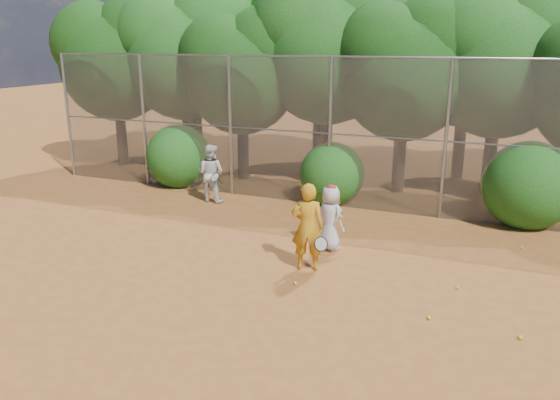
% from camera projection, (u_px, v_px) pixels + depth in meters
% --- Properties ---
extents(ground, '(80.00, 80.00, 0.00)m').
position_uv_depth(ground, '(278.00, 304.00, 9.50)').
color(ground, '#955221').
rests_on(ground, ground).
extents(fence_back, '(20.05, 0.09, 4.03)m').
position_uv_depth(fence_back, '(362.00, 134.00, 14.27)').
color(fence_back, gray).
rests_on(fence_back, ground).
extents(tree_0, '(4.38, 3.81, 6.00)m').
position_uv_depth(tree_0, '(117.00, 54.00, 18.96)').
color(tree_0, black).
rests_on(tree_0, ground).
extents(tree_1, '(4.64, 4.03, 6.35)m').
position_uv_depth(tree_1, '(186.00, 47.00, 18.42)').
color(tree_1, black).
rests_on(tree_1, ground).
extents(tree_2, '(3.99, 3.47, 5.47)m').
position_uv_depth(tree_2, '(243.00, 67.00, 17.05)').
color(tree_2, black).
rests_on(tree_2, ground).
extents(tree_3, '(4.89, 4.26, 6.70)m').
position_uv_depth(tree_3, '(331.00, 40.00, 16.79)').
color(tree_3, black).
rests_on(tree_3, ground).
extents(tree_4, '(4.19, 3.64, 5.73)m').
position_uv_depth(tree_4, '(407.00, 64.00, 15.52)').
color(tree_4, black).
rests_on(tree_4, ground).
extents(tree_5, '(4.51, 3.92, 6.17)m').
position_uv_depth(tree_5, '(503.00, 53.00, 15.23)').
color(tree_5, black).
rests_on(tree_5, ground).
extents(tree_9, '(4.83, 4.20, 6.62)m').
position_uv_depth(tree_9, '(196.00, 41.00, 20.78)').
color(tree_9, black).
rests_on(tree_9, ground).
extents(tree_10, '(5.15, 4.48, 7.06)m').
position_uv_depth(tree_10, '(322.00, 33.00, 19.04)').
color(tree_10, black).
rests_on(tree_10, ground).
extents(tree_11, '(4.64, 4.03, 6.35)m').
position_uv_depth(tree_11, '(471.00, 48.00, 16.98)').
color(tree_11, black).
rests_on(tree_11, ground).
extents(bush_0, '(2.00, 2.00, 2.00)m').
position_uv_depth(bush_0, '(179.00, 154.00, 16.99)').
color(bush_0, '#174E13').
rests_on(bush_0, ground).
extents(bush_1, '(1.80, 1.80, 1.80)m').
position_uv_depth(bush_1, '(332.00, 171.00, 15.19)').
color(bush_1, '#174E13').
rests_on(bush_1, ground).
extents(bush_2, '(2.20, 2.20, 2.20)m').
position_uv_depth(bush_2, '(529.00, 181.00, 13.29)').
color(bush_2, '#174E13').
rests_on(bush_2, ground).
extents(player_yellow, '(0.87, 0.65, 1.78)m').
position_uv_depth(player_yellow, '(308.00, 227.00, 10.72)').
color(player_yellow, '#C48617').
rests_on(player_yellow, ground).
extents(player_teen, '(0.84, 0.74, 1.47)m').
position_uv_depth(player_teen, '(330.00, 218.00, 11.79)').
color(player_teen, silver).
rests_on(player_teen, ground).
extents(player_white, '(0.88, 0.76, 1.64)m').
position_uv_depth(player_white, '(211.00, 173.00, 15.29)').
color(player_white, silver).
rests_on(player_white, ground).
extents(ball_0, '(0.07, 0.07, 0.07)m').
position_uv_depth(ball_0, '(520.00, 337.00, 8.39)').
color(ball_0, '#B7CE25').
rests_on(ball_0, ground).
extents(ball_1, '(0.07, 0.07, 0.07)m').
position_uv_depth(ball_1, '(457.00, 287.00, 10.06)').
color(ball_1, '#B7CE25').
rests_on(ball_1, ground).
extents(ball_2, '(0.07, 0.07, 0.07)m').
position_uv_depth(ball_2, '(429.00, 318.00, 8.97)').
color(ball_2, '#B7CE25').
rests_on(ball_2, ground).
extents(ball_4, '(0.07, 0.07, 0.07)m').
position_uv_depth(ball_4, '(295.00, 283.00, 10.24)').
color(ball_4, '#B7CE25').
rests_on(ball_4, ground).
extents(ball_5, '(0.07, 0.07, 0.07)m').
position_uv_depth(ball_5, '(522.00, 247.00, 12.00)').
color(ball_5, '#B7CE25').
rests_on(ball_5, ground).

